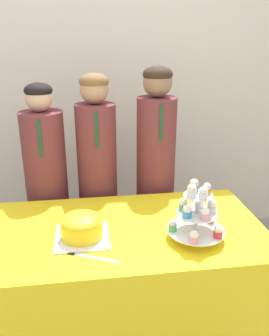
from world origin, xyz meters
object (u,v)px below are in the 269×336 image
(round_cake, at_px, (82,226))
(cake_knife, at_px, (76,254))
(student_2, at_px, (155,185))
(student_0, at_px, (48,199))
(student_1, at_px, (98,191))
(cupcake_stand, at_px, (197,212))

(round_cake, height_order, cake_knife, round_cake)
(round_cake, relative_size, student_2, 0.17)
(cake_knife, xyz_separation_m, student_0, (-0.19, 0.77, -0.07))
(student_0, xyz_separation_m, student_1, (0.32, 0.00, 0.04))
(student_0, distance_m, student_1, 0.33)
(student_0, height_order, student_1, student_1)
(cake_knife, bearing_deg, student_0, 129.87)
(cupcake_stand, bearing_deg, student_1, 121.73)
(student_0, height_order, student_2, student_2)
(student_2, bearing_deg, student_0, -180.00)
(student_1, bearing_deg, cupcake_stand, -58.27)
(cupcake_stand, relative_size, student_2, 0.20)
(cupcake_stand, height_order, student_1, student_1)
(round_cake, distance_m, cupcake_stand, 0.56)
(student_1, distance_m, student_2, 0.38)
(cake_knife, height_order, student_2, student_2)
(student_1, height_order, student_2, student_2)
(cake_knife, height_order, student_1, student_1)
(round_cake, relative_size, cake_knife, 0.90)
(cake_knife, distance_m, student_2, 0.92)
(round_cake, relative_size, student_1, 0.18)
(cake_knife, bearing_deg, student_2, 81.96)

